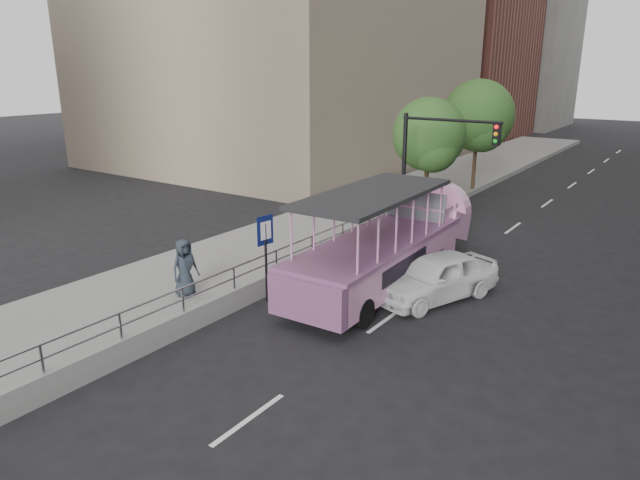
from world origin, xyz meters
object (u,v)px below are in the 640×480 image
street_tree_far (479,118)px  parking_sign (266,249)px  duck_boat (391,245)px  traffic_signal (430,156)px  street_tree_near (430,137)px  car (436,276)px  pedestrian_far (185,268)px

street_tree_far → parking_sign: bearing=-88.8°
parking_sign → street_tree_far: (-0.41, 18.93, 2.56)m
duck_boat → traffic_signal: size_ratio=1.94×
parking_sign → traffic_signal: size_ratio=0.54×
street_tree_near → car: bearing=-63.6°
traffic_signal → pedestrian_far: bearing=-104.7°
pedestrian_far → street_tree_near: size_ratio=0.31×
duck_boat → traffic_signal: bearing=102.3°
traffic_signal → street_tree_near: street_tree_near is taller
duck_boat → parking_sign: bearing=-119.0°
car → parking_sign: parking_sign is taller
duck_boat → street_tree_far: bearing=99.9°
duck_boat → pedestrian_far: (-4.11, -5.51, -0.04)m
traffic_signal → street_tree_far: bearing=98.4°
street_tree_far → pedestrian_far: bearing=-94.2°
street_tree_near → street_tree_far: bearing=88.1°
car → traffic_signal: bearing=138.8°
pedestrian_far → duck_boat: bearing=-28.3°
duck_boat → parking_sign: size_ratio=3.63×
parking_sign → street_tree_far: street_tree_far is taller
duck_boat → pedestrian_far: bearing=-126.7°
car → street_tree_near: (-4.80, 9.66, 3.08)m
pedestrian_far → street_tree_near: street_tree_near is taller
car → traffic_signal: 7.53m
parking_sign → traffic_signal: traffic_signal is taller
traffic_signal → car: bearing=-62.8°
car → traffic_signal: (-3.20, 6.23, 2.76)m
car → pedestrian_far: bearing=-120.1°
parking_sign → street_tree_near: (-0.61, 12.93, 2.07)m
car → street_tree_near: 11.21m
duck_boat → car: duck_boat is taller
parking_sign → traffic_signal: bearing=84.0°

